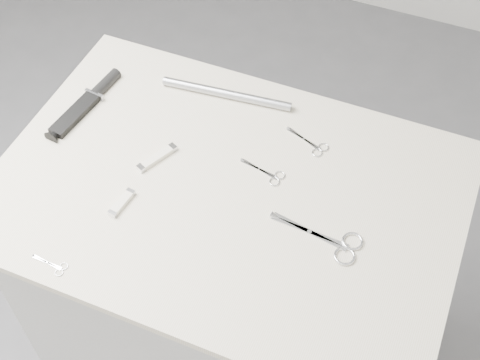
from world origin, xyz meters
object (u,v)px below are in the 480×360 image
at_px(sheathed_knife, 89,100).
at_px(pocket_knife_a, 157,157).
at_px(metal_rail, 227,94).
at_px(large_shears, 334,242).
at_px(embroidery_scissors_a, 269,174).
at_px(tiny_scissors, 54,266).
at_px(embroidery_scissors_b, 313,145).
at_px(plinth, 229,296).
at_px(pocket_knife_b, 122,203).

distance_m(sheathed_knife, pocket_knife_a, 0.25).
xyz_separation_m(sheathed_knife, metal_rail, (0.29, 0.14, 0.00)).
height_order(large_shears, embroidery_scissors_a, large_shears).
xyz_separation_m(sheathed_knife, pocket_knife_a, (0.23, -0.10, -0.00)).
bearing_deg(large_shears, metal_rail, 146.88).
bearing_deg(large_shears, sheathed_knife, 172.87).
bearing_deg(tiny_scissors, sheathed_knife, 115.84).
bearing_deg(large_shears, pocket_knife_a, 178.24).
height_order(embroidery_scissors_a, embroidery_scissors_b, same).
distance_m(plinth, embroidery_scissors_a, 0.48).
relative_size(embroidery_scissors_b, sheathed_knife, 0.45).
bearing_deg(metal_rail, sheathed_knife, -154.02).
height_order(embroidery_scissors_b, tiny_scissors, same).
xyz_separation_m(large_shears, pocket_knife_b, (-0.44, -0.08, 0.00)).
height_order(pocket_knife_a, pocket_knife_b, pocket_knife_a).
bearing_deg(embroidery_scissors_b, metal_rail, -175.00).
height_order(plinth, pocket_knife_a, pocket_knife_a).
bearing_deg(large_shears, tiny_scissors, -145.55).
xyz_separation_m(pocket_knife_a, metal_rail, (0.06, 0.24, 0.00)).
bearing_deg(pocket_knife_b, metal_rail, -4.31).
bearing_deg(embroidery_scissors_b, plinth, -103.72).
bearing_deg(pocket_knife_a, plinth, -71.18).
relative_size(plinth, tiny_scissors, 11.65).
height_order(tiny_scissors, pocket_knife_b, pocket_knife_b).
bearing_deg(sheathed_knife, large_shears, -96.47).
relative_size(tiny_scissors, pocket_knife_a, 0.76).
relative_size(tiny_scissors, pocket_knife_b, 1.02).
height_order(large_shears, sheathed_knife, sheathed_knife).
xyz_separation_m(embroidery_scissors_b, tiny_scissors, (-0.37, -0.50, -0.00)).
bearing_deg(large_shears, pocket_knife_b, -163.57).
distance_m(embroidery_scissors_a, pocket_knife_b, 0.32).
height_order(embroidery_scissors_a, tiny_scissors, same).
bearing_deg(pocket_knife_b, plinth, -49.90).
xyz_separation_m(large_shears, embroidery_scissors_a, (-0.19, 0.12, -0.00)).
height_order(plinth, large_shears, large_shears).
xyz_separation_m(plinth, pocket_knife_a, (-0.17, 0.02, 0.48)).
xyz_separation_m(plinth, embroidery_scissors_b, (0.13, 0.19, 0.47)).
xyz_separation_m(tiny_scissors, sheathed_knife, (-0.17, 0.42, 0.01)).
bearing_deg(embroidery_scissors_a, pocket_knife_a, -155.62).
relative_size(large_shears, pocket_knife_b, 2.56).
bearing_deg(plinth, tiny_scissors, -127.67).
xyz_separation_m(embroidery_scissors_a, pocket_knife_a, (-0.24, -0.05, 0.00)).
distance_m(plinth, large_shears, 0.54).
bearing_deg(sheathed_knife, plinth, -98.90).
xyz_separation_m(embroidery_scissors_a, embroidery_scissors_b, (0.06, 0.12, 0.00)).
height_order(tiny_scissors, sheathed_knife, sheathed_knife).
relative_size(pocket_knife_a, pocket_knife_b, 1.33).
xyz_separation_m(tiny_scissors, metal_rail, (0.13, 0.57, 0.01)).
bearing_deg(plinth, metal_rail, 113.16).
bearing_deg(tiny_scissors, pocket_knife_a, 83.22).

